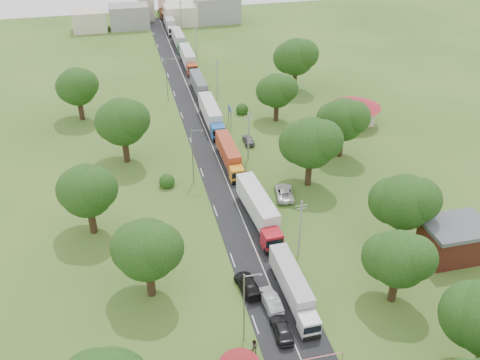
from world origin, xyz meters
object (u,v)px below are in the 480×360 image
object	(u,v)px
info_sign	(230,112)
truck_0	(293,287)
car_lane_mid	(270,300)
car_lane_front	(282,329)

from	to	relation	value
info_sign	truck_0	xyz separation A→B (m)	(-3.16, -49.94, -1.01)
car_lane_mid	truck_0	bearing A→B (deg)	-177.57
truck_0	car_lane_mid	xyz separation A→B (m)	(-3.04, -0.40, -1.16)
info_sign	car_lane_mid	distance (m)	50.76
info_sign	car_lane_mid	world-z (taller)	info_sign
truck_0	info_sign	bearing A→B (deg)	86.38
car_lane_mid	car_lane_front	bearing A→B (deg)	85.02
truck_0	car_lane_front	size ratio (longest dim) A/B	2.82
info_sign	truck_0	distance (m)	50.05
info_sign	car_lane_mid	size ratio (longest dim) A/B	0.81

